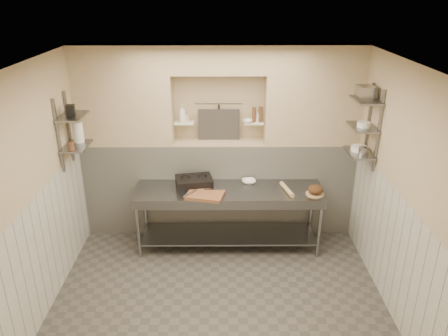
{
  "coord_description": "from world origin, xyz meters",
  "views": [
    {
      "loc": [
        0.04,
        -4.27,
        3.51
      ],
      "look_at": [
        0.07,
        0.9,
        1.35
      ],
      "focal_mm": 35.0,
      "sensor_mm": 36.0,
      "label": 1
    }
  ],
  "objects_px": {
    "cutting_board": "(205,195)",
    "bowl_alcove": "(248,121)",
    "panini_press": "(194,182)",
    "bread_loaf": "(315,189)",
    "mixing_bowl": "(249,181)",
    "bottle_soap": "(182,114)",
    "rolling_pin": "(287,189)",
    "prep_table": "(229,207)",
    "jug_left": "(78,132)"
  },
  "relations": [
    {
      "from": "rolling_pin",
      "to": "bowl_alcove",
      "type": "relative_size",
      "value": 2.97
    },
    {
      "from": "rolling_pin",
      "to": "bread_loaf",
      "type": "height_order",
      "value": "bread_loaf"
    },
    {
      "from": "panini_press",
      "to": "rolling_pin",
      "type": "distance_m",
      "value": 1.3
    },
    {
      "from": "mixing_bowl",
      "to": "bottle_soap",
      "type": "xyz_separation_m",
      "value": [
        -0.94,
        0.31,
        0.92
      ]
    },
    {
      "from": "panini_press",
      "to": "prep_table",
      "type": "bearing_deg",
      "value": -24.04
    },
    {
      "from": "prep_table",
      "to": "panini_press",
      "type": "relative_size",
      "value": 4.68
    },
    {
      "from": "jug_left",
      "to": "panini_press",
      "type": "bearing_deg",
      "value": 4.63
    },
    {
      "from": "cutting_board",
      "to": "bowl_alcove",
      "type": "distance_m",
      "value": 1.24
    },
    {
      "from": "bottle_soap",
      "to": "bowl_alcove",
      "type": "bearing_deg",
      "value": -1.18
    },
    {
      "from": "mixing_bowl",
      "to": "jug_left",
      "type": "distance_m",
      "value": 2.42
    },
    {
      "from": "rolling_pin",
      "to": "mixing_bowl",
      "type": "bearing_deg",
      "value": 150.93
    },
    {
      "from": "cutting_board",
      "to": "bowl_alcove",
      "type": "relative_size",
      "value": 3.46
    },
    {
      "from": "prep_table",
      "to": "bowl_alcove",
      "type": "distance_m",
      "value": 1.24
    },
    {
      "from": "cutting_board",
      "to": "bottle_soap",
      "type": "relative_size",
      "value": 1.92
    },
    {
      "from": "prep_table",
      "to": "bread_loaf",
      "type": "height_order",
      "value": "bread_loaf"
    },
    {
      "from": "cutting_board",
      "to": "jug_left",
      "type": "relative_size",
      "value": 1.8
    },
    {
      "from": "bread_loaf",
      "to": "bottle_soap",
      "type": "xyz_separation_m",
      "value": [
        -1.82,
        0.69,
        0.86
      ]
    },
    {
      "from": "prep_table",
      "to": "mixing_bowl",
      "type": "xyz_separation_m",
      "value": [
        0.29,
        0.23,
        0.28
      ]
    },
    {
      "from": "prep_table",
      "to": "rolling_pin",
      "type": "relative_size",
      "value": 6.22
    },
    {
      "from": "cutting_board",
      "to": "mixing_bowl",
      "type": "relative_size",
      "value": 2.5
    },
    {
      "from": "bowl_alcove",
      "to": "jug_left",
      "type": "height_order",
      "value": "jug_left"
    },
    {
      "from": "bread_loaf",
      "to": "mixing_bowl",
      "type": "bearing_deg",
      "value": 156.68
    },
    {
      "from": "bottle_soap",
      "to": "jug_left",
      "type": "bearing_deg",
      "value": -157.58
    },
    {
      "from": "bowl_alcove",
      "to": "jug_left",
      "type": "distance_m",
      "value": 2.31
    },
    {
      "from": "panini_press",
      "to": "jug_left",
      "type": "height_order",
      "value": "jug_left"
    },
    {
      "from": "rolling_pin",
      "to": "jug_left",
      "type": "bearing_deg",
      "value": 179.02
    },
    {
      "from": "mixing_bowl",
      "to": "rolling_pin",
      "type": "distance_m",
      "value": 0.58
    },
    {
      "from": "bread_loaf",
      "to": "bowl_alcove",
      "type": "distance_m",
      "value": 1.35
    },
    {
      "from": "panini_press",
      "to": "bread_loaf",
      "type": "xyz_separation_m",
      "value": [
        1.65,
        -0.26,
        0.01
      ]
    },
    {
      "from": "mixing_bowl",
      "to": "bottle_soap",
      "type": "bearing_deg",
      "value": 161.76
    },
    {
      "from": "bottle_soap",
      "to": "bowl_alcove",
      "type": "relative_size",
      "value": 1.8
    },
    {
      "from": "panini_press",
      "to": "mixing_bowl",
      "type": "relative_size",
      "value": 2.86
    },
    {
      "from": "bottle_soap",
      "to": "jug_left",
      "type": "relative_size",
      "value": 0.94
    },
    {
      "from": "prep_table",
      "to": "mixing_bowl",
      "type": "distance_m",
      "value": 0.47
    },
    {
      "from": "mixing_bowl",
      "to": "jug_left",
      "type": "bearing_deg",
      "value": -174.1
    },
    {
      "from": "mixing_bowl",
      "to": "bowl_alcove",
      "type": "height_order",
      "value": "bowl_alcove"
    },
    {
      "from": "bread_loaf",
      "to": "bottle_soap",
      "type": "relative_size",
      "value": 0.8
    },
    {
      "from": "bread_loaf",
      "to": "jug_left",
      "type": "height_order",
      "value": "jug_left"
    },
    {
      "from": "panini_press",
      "to": "bread_loaf",
      "type": "relative_size",
      "value": 2.75
    },
    {
      "from": "bowl_alcove",
      "to": "panini_press",
      "type": "bearing_deg",
      "value": -151.97
    },
    {
      "from": "bowl_alcove",
      "to": "jug_left",
      "type": "relative_size",
      "value": 0.52
    },
    {
      "from": "panini_press",
      "to": "cutting_board",
      "type": "bearing_deg",
      "value": -72.64
    },
    {
      "from": "rolling_pin",
      "to": "bowl_alcove",
      "type": "bearing_deg",
      "value": 132.29
    },
    {
      "from": "prep_table",
      "to": "rolling_pin",
      "type": "distance_m",
      "value": 0.85
    },
    {
      "from": "panini_press",
      "to": "rolling_pin",
      "type": "bearing_deg",
      "value": -17.83
    },
    {
      "from": "panini_press",
      "to": "cutting_board",
      "type": "distance_m",
      "value": 0.36
    },
    {
      "from": "cutting_board",
      "to": "mixing_bowl",
      "type": "xyz_separation_m",
      "value": [
        0.61,
        0.43,
        0.0
      ]
    },
    {
      "from": "bottle_soap",
      "to": "mixing_bowl",
      "type": "bearing_deg",
      "value": -18.24
    },
    {
      "from": "mixing_bowl",
      "to": "bowl_alcove",
      "type": "relative_size",
      "value": 1.38
    },
    {
      "from": "cutting_board",
      "to": "rolling_pin",
      "type": "bearing_deg",
      "value": 7.51
    }
  ]
}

